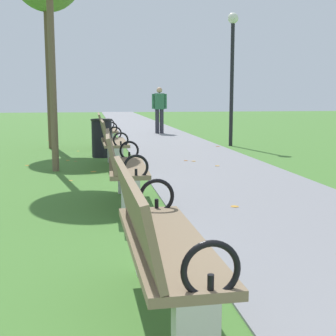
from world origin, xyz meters
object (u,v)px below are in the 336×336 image
at_px(park_bench_5, 106,130).
at_px(lamp_post, 232,59).
at_px(park_bench_3, 123,166).
at_px(park_bench_2, 158,242).
at_px(trash_bin, 102,138).
at_px(pedestrian_walking, 159,108).
at_px(park_bench_4, 112,142).

height_order(park_bench_5, lamp_post, lamp_post).
bearing_deg(park_bench_3, park_bench_2, -90.00).
height_order(park_bench_3, park_bench_5, same).
xyz_separation_m(park_bench_3, trash_bin, (-0.15, 4.72, -0.06)).
bearing_deg(lamp_post, pedestrian_walking, 107.12).
relative_size(trash_bin, lamp_post, 0.24).
bearing_deg(lamp_post, park_bench_5, -176.62).
bearing_deg(lamp_post, trash_bin, -152.67).
distance_m(park_bench_2, trash_bin, 7.73).
distance_m(park_bench_3, park_bench_5, 6.32).
xyz_separation_m(park_bench_3, park_bench_5, (-0.00, 6.32, 0.00)).
bearing_deg(lamp_post, park_bench_3, -117.16).
relative_size(park_bench_5, lamp_post, 0.46).
relative_size(pedestrian_walking, lamp_post, 0.47).
xyz_separation_m(trash_bin, lamp_post, (3.49, 1.81, 1.88)).
relative_size(park_bench_3, trash_bin, 1.92).
bearing_deg(park_bench_2, park_bench_3, 90.00).
height_order(pedestrian_walking, trash_bin, pedestrian_walking).
bearing_deg(park_bench_2, trash_bin, 91.09).
relative_size(park_bench_4, pedestrian_walking, 0.99).
height_order(park_bench_2, lamp_post, lamp_post).
bearing_deg(trash_bin, park_bench_2, -88.91).
relative_size(park_bench_3, pedestrian_walking, 1.00).
bearing_deg(park_bench_3, lamp_post, 62.84).
bearing_deg(park_bench_3, park_bench_4, 90.00).
xyz_separation_m(park_bench_2, park_bench_3, (0.00, 3.01, 0.00)).
xyz_separation_m(park_bench_4, trash_bin, (-0.15, 1.61, -0.06)).
height_order(park_bench_4, pedestrian_walking, pedestrian_walking).
xyz_separation_m(park_bench_2, park_bench_5, (-0.00, 9.34, 0.00)).
height_order(park_bench_5, pedestrian_walking, pedestrian_walking).
bearing_deg(park_bench_4, park_bench_5, 90.00).
height_order(park_bench_2, park_bench_4, same).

